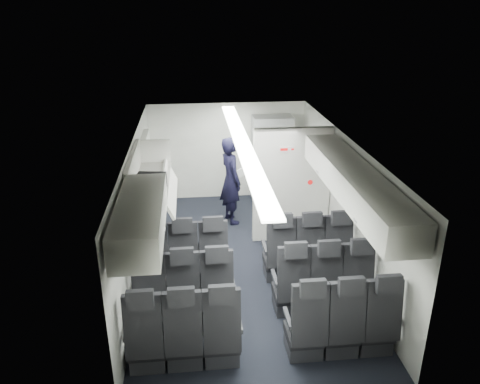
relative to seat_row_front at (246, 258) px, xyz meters
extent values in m
cube|color=black|center=(0.00, 0.53, -0.41)|extent=(3.40, 6.00, 0.01)
cube|color=white|center=(0.00, 0.53, 1.75)|extent=(3.40, 6.00, 0.01)
cube|color=silver|center=(0.00, 3.53, 0.67)|extent=(3.40, 0.01, 2.15)
cube|color=silver|center=(0.00, -2.47, 0.67)|extent=(3.40, 0.01, 2.15)
cube|color=silver|center=(-1.70, 0.53, 0.67)|extent=(0.01, 6.00, 2.15)
cube|color=silver|center=(1.70, 0.53, 0.67)|extent=(0.01, 6.00, 2.15)
cube|color=white|center=(0.00, 0.53, 1.71)|extent=(0.25, 5.52, 0.03)
cube|color=black|center=(-1.42, 0.08, -0.13)|extent=(0.44, 0.46, 0.12)
cube|color=#2D2D33|center=(-1.42, 0.08, -0.29)|extent=(0.42, 0.42, 0.22)
cube|color=black|center=(-1.42, -0.14, 0.32)|extent=(0.44, 0.20, 0.80)
cube|color=black|center=(-1.42, -0.19, 0.72)|extent=(0.30, 0.12, 0.23)
cube|color=#2D2D33|center=(-1.64, 0.05, 0.15)|extent=(0.05, 0.40, 0.06)
cube|color=#2D2D33|center=(-1.20, 0.05, 0.15)|extent=(0.05, 0.40, 0.06)
cube|color=black|center=(-0.97, 0.08, -0.13)|extent=(0.44, 0.46, 0.12)
cube|color=#2D2D33|center=(-0.97, 0.08, -0.29)|extent=(0.42, 0.42, 0.22)
cube|color=black|center=(-0.97, -0.14, 0.32)|extent=(0.44, 0.20, 0.80)
cube|color=black|center=(-0.97, -0.19, 0.72)|extent=(0.30, 0.12, 0.23)
cube|color=#2D2D33|center=(-1.19, 0.05, 0.15)|extent=(0.05, 0.40, 0.06)
cube|color=#2D2D33|center=(-0.75, 0.05, 0.15)|extent=(0.05, 0.40, 0.06)
cube|color=black|center=(-0.52, 0.08, -0.13)|extent=(0.44, 0.46, 0.12)
cube|color=#2D2D33|center=(-0.52, 0.08, -0.29)|extent=(0.42, 0.42, 0.22)
cube|color=black|center=(-0.52, -0.14, 0.32)|extent=(0.44, 0.20, 0.80)
cube|color=black|center=(-0.52, -0.19, 0.72)|extent=(0.30, 0.12, 0.23)
cube|color=#2D2D33|center=(-0.74, 0.05, 0.15)|extent=(0.05, 0.40, 0.06)
cube|color=#2D2D33|center=(-0.30, 0.05, 0.15)|extent=(0.05, 0.40, 0.06)
cube|color=black|center=(0.52, 0.08, -0.13)|extent=(0.44, 0.46, 0.12)
cube|color=#2D2D33|center=(0.52, 0.08, -0.29)|extent=(0.42, 0.42, 0.22)
cube|color=black|center=(0.52, -0.14, 0.32)|extent=(0.44, 0.20, 0.80)
cube|color=black|center=(0.52, -0.19, 0.72)|extent=(0.30, 0.12, 0.23)
cube|color=#2D2D33|center=(0.30, 0.05, 0.15)|extent=(0.05, 0.40, 0.06)
cube|color=#2D2D33|center=(0.74, 0.05, 0.15)|extent=(0.05, 0.40, 0.06)
cube|color=black|center=(0.97, 0.08, -0.13)|extent=(0.44, 0.46, 0.12)
cube|color=#2D2D33|center=(0.97, 0.08, -0.29)|extent=(0.42, 0.42, 0.22)
cube|color=black|center=(0.97, -0.14, 0.32)|extent=(0.44, 0.20, 0.80)
cube|color=black|center=(0.97, -0.19, 0.72)|extent=(0.30, 0.12, 0.23)
cube|color=#2D2D33|center=(0.75, 0.05, 0.15)|extent=(0.05, 0.40, 0.06)
cube|color=#2D2D33|center=(1.19, 0.05, 0.15)|extent=(0.05, 0.40, 0.06)
cube|color=black|center=(1.42, 0.08, -0.13)|extent=(0.44, 0.46, 0.12)
cube|color=#2D2D33|center=(1.42, 0.08, -0.29)|extent=(0.42, 0.42, 0.22)
cube|color=black|center=(1.42, -0.14, 0.32)|extent=(0.44, 0.20, 0.80)
cube|color=black|center=(1.42, -0.19, 0.72)|extent=(0.30, 0.12, 0.23)
cube|color=#2D2D33|center=(1.20, 0.05, 0.15)|extent=(0.05, 0.40, 0.06)
cube|color=#2D2D33|center=(1.64, 0.05, 0.15)|extent=(0.05, 0.40, 0.06)
cube|color=black|center=(-1.42, -0.82, -0.13)|extent=(0.44, 0.46, 0.12)
cube|color=#2D2D33|center=(-1.42, -0.82, -0.29)|extent=(0.42, 0.42, 0.22)
cube|color=black|center=(-1.42, -1.04, 0.32)|extent=(0.44, 0.20, 0.80)
cube|color=black|center=(-1.42, -1.09, 0.72)|extent=(0.30, 0.12, 0.23)
cube|color=#2D2D33|center=(-1.64, -0.85, 0.15)|extent=(0.05, 0.40, 0.06)
cube|color=#2D2D33|center=(-1.20, -0.85, 0.15)|extent=(0.05, 0.40, 0.06)
cube|color=black|center=(-0.97, -0.82, -0.13)|extent=(0.44, 0.46, 0.12)
cube|color=#2D2D33|center=(-0.97, -0.82, -0.29)|extent=(0.42, 0.42, 0.22)
cube|color=black|center=(-0.97, -1.04, 0.32)|extent=(0.44, 0.20, 0.80)
cube|color=black|center=(-0.97, -1.09, 0.72)|extent=(0.30, 0.12, 0.23)
cube|color=#2D2D33|center=(-1.19, -0.85, 0.15)|extent=(0.05, 0.40, 0.06)
cube|color=#2D2D33|center=(-0.75, -0.85, 0.15)|extent=(0.05, 0.40, 0.06)
cube|color=black|center=(-0.52, -0.82, -0.13)|extent=(0.44, 0.46, 0.12)
cube|color=#2D2D33|center=(-0.52, -0.82, -0.29)|extent=(0.42, 0.42, 0.22)
cube|color=black|center=(-0.52, -1.04, 0.32)|extent=(0.44, 0.20, 0.80)
cube|color=black|center=(-0.52, -1.09, 0.72)|extent=(0.30, 0.12, 0.23)
cube|color=#2D2D33|center=(-0.74, -0.85, 0.15)|extent=(0.05, 0.40, 0.06)
cube|color=#2D2D33|center=(-0.30, -0.85, 0.15)|extent=(0.05, 0.40, 0.06)
cube|color=black|center=(0.52, -0.82, -0.13)|extent=(0.44, 0.46, 0.12)
cube|color=#2D2D33|center=(0.52, -0.82, -0.29)|extent=(0.42, 0.42, 0.22)
cube|color=black|center=(0.52, -1.04, 0.32)|extent=(0.44, 0.20, 0.80)
cube|color=black|center=(0.52, -1.09, 0.72)|extent=(0.30, 0.12, 0.23)
cube|color=#2D2D33|center=(0.30, -0.85, 0.15)|extent=(0.05, 0.40, 0.06)
cube|color=#2D2D33|center=(0.74, -0.85, 0.15)|extent=(0.05, 0.40, 0.06)
cube|color=black|center=(0.97, -0.82, -0.13)|extent=(0.44, 0.46, 0.12)
cube|color=#2D2D33|center=(0.97, -0.82, -0.29)|extent=(0.42, 0.42, 0.22)
cube|color=black|center=(0.97, -1.04, 0.32)|extent=(0.44, 0.20, 0.80)
cube|color=black|center=(0.97, -1.09, 0.72)|extent=(0.30, 0.12, 0.23)
cube|color=#2D2D33|center=(0.75, -0.85, 0.15)|extent=(0.05, 0.40, 0.06)
cube|color=#2D2D33|center=(1.19, -0.85, 0.15)|extent=(0.05, 0.40, 0.06)
cube|color=black|center=(1.42, -0.82, -0.13)|extent=(0.44, 0.46, 0.12)
cube|color=#2D2D33|center=(1.42, -0.82, -0.29)|extent=(0.42, 0.42, 0.22)
cube|color=black|center=(1.42, -1.04, 0.32)|extent=(0.44, 0.20, 0.80)
cube|color=black|center=(1.42, -1.09, 0.72)|extent=(0.30, 0.12, 0.23)
cube|color=#2D2D33|center=(1.20, -0.85, 0.15)|extent=(0.05, 0.40, 0.06)
cube|color=#2D2D33|center=(1.64, -0.85, 0.15)|extent=(0.05, 0.40, 0.06)
cube|color=black|center=(-1.42, -1.72, -0.13)|extent=(0.44, 0.46, 0.12)
cube|color=#2D2D33|center=(-1.42, -1.72, -0.29)|extent=(0.42, 0.42, 0.22)
cube|color=black|center=(-1.42, -1.94, 0.32)|extent=(0.44, 0.20, 0.80)
cube|color=black|center=(-1.42, -1.99, 0.72)|extent=(0.30, 0.12, 0.23)
cube|color=#2D2D33|center=(-1.64, -1.75, 0.15)|extent=(0.05, 0.40, 0.06)
cube|color=#2D2D33|center=(-1.20, -1.75, 0.15)|extent=(0.05, 0.40, 0.06)
cube|color=black|center=(-0.97, -1.72, -0.13)|extent=(0.44, 0.46, 0.12)
cube|color=#2D2D33|center=(-0.97, -1.72, -0.29)|extent=(0.42, 0.42, 0.22)
cube|color=black|center=(-0.97, -1.94, 0.32)|extent=(0.44, 0.20, 0.80)
cube|color=black|center=(-0.97, -1.99, 0.72)|extent=(0.30, 0.12, 0.23)
cube|color=#2D2D33|center=(-1.19, -1.75, 0.15)|extent=(0.05, 0.40, 0.06)
cube|color=#2D2D33|center=(-0.75, -1.75, 0.15)|extent=(0.05, 0.40, 0.06)
cube|color=black|center=(-0.52, -1.72, -0.13)|extent=(0.44, 0.46, 0.12)
cube|color=#2D2D33|center=(-0.52, -1.72, -0.29)|extent=(0.42, 0.42, 0.22)
cube|color=black|center=(-0.52, -1.94, 0.32)|extent=(0.44, 0.20, 0.80)
cube|color=black|center=(-0.52, -1.99, 0.72)|extent=(0.30, 0.12, 0.23)
cube|color=#2D2D33|center=(-0.74, -1.75, 0.15)|extent=(0.05, 0.40, 0.06)
cube|color=#2D2D33|center=(-0.30, -1.75, 0.15)|extent=(0.05, 0.40, 0.06)
cube|color=black|center=(0.52, -1.72, -0.13)|extent=(0.44, 0.46, 0.12)
cube|color=#2D2D33|center=(0.52, -1.72, -0.29)|extent=(0.42, 0.42, 0.22)
cube|color=black|center=(0.52, -1.94, 0.32)|extent=(0.44, 0.20, 0.80)
cube|color=black|center=(0.52, -1.99, 0.72)|extent=(0.30, 0.12, 0.23)
cube|color=#2D2D33|center=(0.30, -1.75, 0.15)|extent=(0.05, 0.40, 0.06)
cube|color=#2D2D33|center=(0.74, -1.75, 0.15)|extent=(0.05, 0.40, 0.06)
cube|color=black|center=(0.97, -1.72, -0.13)|extent=(0.44, 0.46, 0.12)
cube|color=#2D2D33|center=(0.97, -1.72, -0.29)|extent=(0.42, 0.42, 0.22)
cube|color=black|center=(0.97, -1.94, 0.32)|extent=(0.44, 0.20, 0.80)
cube|color=black|center=(0.97, -1.99, 0.72)|extent=(0.30, 0.12, 0.23)
cube|color=#2D2D33|center=(0.75, -1.75, 0.15)|extent=(0.05, 0.40, 0.06)
cube|color=#2D2D33|center=(1.19, -1.75, 0.15)|extent=(0.05, 0.40, 0.06)
cube|color=black|center=(1.42, -1.72, -0.13)|extent=(0.44, 0.46, 0.12)
cube|color=#2D2D33|center=(1.42, -1.72, -0.29)|extent=(0.42, 0.42, 0.22)
cube|color=black|center=(1.42, -1.94, 0.32)|extent=(0.44, 0.20, 0.80)
cube|color=black|center=(1.42, -1.99, 0.72)|extent=(0.30, 0.12, 0.23)
cube|color=#2D2D33|center=(1.20, -1.75, 0.15)|extent=(0.05, 0.40, 0.06)
cube|color=#2D2D33|center=(1.64, -1.75, 0.15)|extent=(0.05, 0.40, 0.06)
cube|color=white|center=(-1.40, -1.47, 1.46)|extent=(0.52, 1.80, 0.40)
cylinder|color=slate|center=(-1.15, -1.47, 1.30)|extent=(0.04, 0.10, 0.04)
cube|color=#9E9E93|center=(-1.40, 0.28, 1.26)|extent=(0.52, 1.70, 0.04)
cube|color=white|center=(-1.66, 0.28, 1.46)|extent=(0.06, 1.70, 0.44)
cube|color=white|center=(-1.40, -0.55, 1.46)|extent=(0.52, 0.04, 0.40)
cube|color=white|center=(-1.40, 1.11, 1.46)|extent=(0.52, 0.04, 0.40)
cube|color=white|center=(-1.15, 0.28, 1.15)|extent=(0.21, 1.61, 0.38)
cube|color=white|center=(1.40, -1.47, 1.46)|extent=(0.52, 1.80, 0.40)
cylinder|color=slate|center=(1.15, -1.47, 1.30)|extent=(0.04, 0.10, 0.04)
cube|color=white|center=(1.40, 0.28, 1.46)|extent=(0.52, 1.70, 0.40)
cylinder|color=slate|center=(1.15, 0.28, 1.30)|extent=(0.04, 0.10, 0.04)
cube|color=silver|center=(0.98, 1.33, 0.67)|extent=(1.40, 0.12, 2.13)
cube|color=white|center=(0.85, 1.26, 1.38)|extent=(0.24, 0.01, 0.10)
cube|color=red|center=(0.80, 1.25, 1.38)|extent=(0.13, 0.01, 0.04)
cube|color=red|center=(0.95, 1.25, 1.38)|extent=(0.05, 0.01, 0.03)
cylinder|color=white|center=(1.30, 1.26, 0.75)|extent=(0.11, 0.01, 0.11)
cylinder|color=red|center=(1.30, 1.26, 0.75)|extent=(0.09, 0.01, 0.09)
cube|color=#939399|center=(0.95, 3.25, 0.55)|extent=(0.85, 0.50, 1.90)
cube|color=#3F3F42|center=(0.95, 2.99, 0.10)|extent=(0.80, 0.01, 0.02)
cube|color=#3F3F42|center=(0.95, 2.99, 0.60)|extent=(0.80, 0.01, 0.02)
cube|color=#3F3F42|center=(0.95, 2.99, 1.10)|extent=(0.80, 0.01, 0.02)
cube|color=silver|center=(-1.64, 2.08, 0.55)|extent=(0.10, 0.92, 1.86)
cylinder|color=black|center=(-1.58, 2.08, 1.05)|extent=(0.03, 0.22, 0.22)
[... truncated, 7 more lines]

